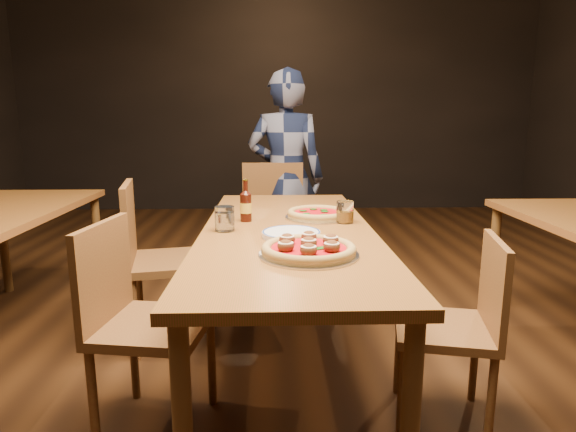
{
  "coord_description": "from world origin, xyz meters",
  "views": [
    {
      "loc": [
        -0.07,
        -2.22,
        1.26
      ],
      "look_at": [
        0.0,
        -0.05,
        0.82
      ],
      "focal_mm": 30.0,
      "sensor_mm": 36.0,
      "label": 1
    }
  ],
  "objects_px": {
    "chair_main_e": "(444,327)",
    "water_glass": "(225,219)",
    "chair_main_nw": "(154,324)",
    "pizza_meatball": "(309,249)",
    "chair_end": "(274,227)",
    "plate_stack": "(291,234)",
    "amber_glass": "(345,212)",
    "beer_bottle": "(246,207)",
    "pizza_margherita": "(317,214)",
    "diner": "(286,177)",
    "table_main": "(288,243)",
    "chair_main_sw": "(171,260)"
  },
  "relations": [
    {
      "from": "chair_main_sw",
      "to": "pizza_meatball",
      "type": "distance_m",
      "value": 1.14
    },
    {
      "from": "pizza_meatball",
      "to": "water_glass",
      "type": "relative_size",
      "value": 3.36
    },
    {
      "from": "pizza_meatball",
      "to": "diner",
      "type": "bearing_deg",
      "value": 91.07
    },
    {
      "from": "chair_main_e",
      "to": "diner",
      "type": "distance_m",
      "value": 2.0
    },
    {
      "from": "amber_glass",
      "to": "diner",
      "type": "relative_size",
      "value": 0.07
    },
    {
      "from": "amber_glass",
      "to": "beer_bottle",
      "type": "bearing_deg",
      "value": 174.24
    },
    {
      "from": "plate_stack",
      "to": "diner",
      "type": "xyz_separation_m",
      "value": [
        0.02,
        1.64,
        0.05
      ]
    },
    {
      "from": "chair_end",
      "to": "pizza_margherita",
      "type": "height_order",
      "value": "chair_end"
    },
    {
      "from": "table_main",
      "to": "water_glass",
      "type": "relative_size",
      "value": 17.53
    },
    {
      "from": "pizza_meatball",
      "to": "pizza_margherita",
      "type": "xyz_separation_m",
      "value": [
        0.1,
        0.7,
        -0.0
      ]
    },
    {
      "from": "plate_stack",
      "to": "amber_glass",
      "type": "bearing_deg",
      "value": 45.79
    },
    {
      "from": "chair_main_nw",
      "to": "beer_bottle",
      "type": "bearing_deg",
      "value": -22.81
    },
    {
      "from": "chair_main_e",
      "to": "chair_end",
      "type": "bearing_deg",
      "value": -143.68
    },
    {
      "from": "chair_end",
      "to": "plate_stack",
      "type": "distance_m",
      "value": 1.38
    },
    {
      "from": "pizza_meatball",
      "to": "amber_glass",
      "type": "bearing_deg",
      "value": 68.82
    },
    {
      "from": "pizza_meatball",
      "to": "chair_main_e",
      "type": "bearing_deg",
      "value": 6.99
    },
    {
      "from": "pizza_meatball",
      "to": "beer_bottle",
      "type": "distance_m",
      "value": 0.68
    },
    {
      "from": "table_main",
      "to": "diner",
      "type": "xyz_separation_m",
      "value": [
        0.03,
        1.47,
        0.13
      ]
    },
    {
      "from": "chair_main_sw",
      "to": "beer_bottle",
      "type": "bearing_deg",
      "value": -128.12
    },
    {
      "from": "chair_end",
      "to": "beer_bottle",
      "type": "xyz_separation_m",
      "value": [
        -0.14,
        -1.01,
        0.34
      ]
    },
    {
      "from": "pizza_meatball",
      "to": "table_main",
      "type": "bearing_deg",
      "value": 98.24
    },
    {
      "from": "chair_main_nw",
      "to": "pizza_margherita",
      "type": "xyz_separation_m",
      "value": [
        0.71,
        0.64,
        0.32
      ]
    },
    {
      "from": "beer_bottle",
      "to": "diner",
      "type": "bearing_deg",
      "value": 79.77
    },
    {
      "from": "chair_end",
      "to": "plate_stack",
      "type": "xyz_separation_m",
      "value": [
        0.08,
        -1.35,
        0.27
      ]
    },
    {
      "from": "chair_main_nw",
      "to": "pizza_meatball",
      "type": "xyz_separation_m",
      "value": [
        0.62,
        -0.06,
        0.32
      ]
    },
    {
      "from": "plate_stack",
      "to": "pizza_margherita",
      "type": "bearing_deg",
      "value": 69.53
    },
    {
      "from": "chair_main_nw",
      "to": "chair_end",
      "type": "distance_m",
      "value": 1.65
    },
    {
      "from": "chair_main_sw",
      "to": "pizza_margherita",
      "type": "height_order",
      "value": "chair_main_sw"
    },
    {
      "from": "beer_bottle",
      "to": "diner",
      "type": "relative_size",
      "value": 0.13
    },
    {
      "from": "chair_end",
      "to": "plate_stack",
      "type": "bearing_deg",
      "value": -87.99
    },
    {
      "from": "chair_main_e",
      "to": "amber_glass",
      "type": "xyz_separation_m",
      "value": [
        -0.34,
        0.5,
        0.39
      ]
    },
    {
      "from": "chair_main_sw",
      "to": "amber_glass",
      "type": "xyz_separation_m",
      "value": [
        0.93,
        -0.27,
        0.32
      ]
    },
    {
      "from": "pizza_meatball",
      "to": "amber_glass",
      "type": "xyz_separation_m",
      "value": [
        0.22,
        0.57,
        0.03
      ]
    },
    {
      "from": "beer_bottle",
      "to": "amber_glass",
      "type": "xyz_separation_m",
      "value": [
        0.49,
        -0.05,
        -0.02
      ]
    },
    {
      "from": "chair_main_nw",
      "to": "pizza_meatball",
      "type": "bearing_deg",
      "value": -86.82
    },
    {
      "from": "pizza_meatball",
      "to": "amber_glass",
      "type": "distance_m",
      "value": 0.62
    },
    {
      "from": "chair_end",
      "to": "pizza_meatball",
      "type": "bearing_deg",
      "value": -86.62
    },
    {
      "from": "chair_main_e",
      "to": "water_glass",
      "type": "bearing_deg",
      "value": -98.38
    },
    {
      "from": "pizza_margherita",
      "to": "amber_glass",
      "type": "bearing_deg",
      "value": -44.56
    },
    {
      "from": "table_main",
      "to": "pizza_margherita",
      "type": "relative_size",
      "value": 5.92
    },
    {
      "from": "chair_main_e",
      "to": "water_glass",
      "type": "xyz_separation_m",
      "value": [
        -0.93,
        0.35,
        0.39
      ]
    },
    {
      "from": "chair_main_sw",
      "to": "chair_main_e",
      "type": "relative_size",
      "value": 1.16
    },
    {
      "from": "pizza_margherita",
      "to": "water_glass",
      "type": "relative_size",
      "value": 2.96
    },
    {
      "from": "diner",
      "to": "chair_main_nw",
      "type": "bearing_deg",
      "value": 81.99
    },
    {
      "from": "chair_end",
      "to": "diner",
      "type": "xyz_separation_m",
      "value": [
        0.1,
        0.3,
        0.32
      ]
    },
    {
      "from": "table_main",
      "to": "chair_main_sw",
      "type": "relative_size",
      "value": 2.07
    },
    {
      "from": "amber_glass",
      "to": "pizza_meatball",
      "type": "bearing_deg",
      "value": -111.18
    },
    {
      "from": "plate_stack",
      "to": "beer_bottle",
      "type": "relative_size",
      "value": 1.24
    },
    {
      "from": "chair_end",
      "to": "table_main",
      "type": "bearing_deg",
      "value": -88.04
    },
    {
      "from": "chair_main_e",
      "to": "pizza_meatball",
      "type": "bearing_deg",
      "value": -70.75
    }
  ]
}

